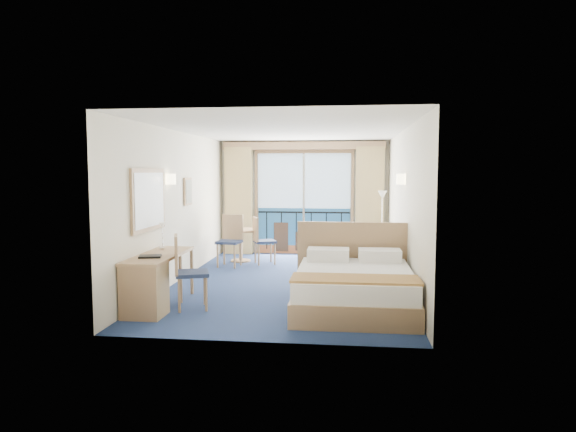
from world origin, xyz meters
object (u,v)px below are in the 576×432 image
at_px(desk_chair, 185,267).
at_px(table_chair_a, 261,238).
at_px(round_table, 241,237).
at_px(desk, 148,284).
at_px(bed, 354,286).
at_px(nightstand, 392,274).
at_px(floor_lamp, 382,208).
at_px(armchair, 361,247).
at_px(table_chair_b, 231,237).

height_order(desk_chair, table_chair_a, desk_chair).
xyz_separation_m(round_table, table_chair_a, (0.50, -0.26, 0.03)).
bearing_deg(round_table, desk, -95.56).
bearing_deg(bed, desk_chair, -172.36).
height_order(bed, table_chair_a, bed).
xyz_separation_m(nightstand, floor_lamp, (-0.00, 2.51, 0.94)).
xyz_separation_m(armchair, table_chair_b, (-2.74, -0.64, 0.25)).
bearing_deg(desk_chair, round_table, -18.41).
distance_m(floor_lamp, table_chair_a, 2.71).
distance_m(nightstand, table_chair_a, 3.28).
bearing_deg(desk_chair, armchair, -51.58).
distance_m(bed, desk, 2.92).
distance_m(nightstand, armchair, 2.39).
bearing_deg(desk, table_chair_b, 85.15).
relative_size(desk, round_table, 2.08).
bearing_deg(desk, desk_chair, 35.71).
bearing_deg(desk_chair, nightstand, -79.53).
distance_m(armchair, desk_chair, 4.83).
distance_m(bed, armchair, 3.74).
xyz_separation_m(bed, table_chair_b, (-2.53, 3.10, 0.28)).
height_order(armchair, table_chair_a, table_chair_a).
bearing_deg(round_table, table_chair_b, -100.52).
xyz_separation_m(nightstand, desk_chair, (-3.06, -1.71, 0.36)).
distance_m(nightstand, table_chair_b, 3.63).
distance_m(bed, nightstand, 1.54).
bearing_deg(armchair, table_chair_b, -18.54).
relative_size(floor_lamp, table_chair_b, 1.45).
bearing_deg(desk_chair, bed, -101.11).
height_order(bed, desk, bed).
relative_size(bed, floor_lamp, 1.40).
xyz_separation_m(floor_lamp, table_chair_a, (-2.59, -0.53, -0.62)).
relative_size(floor_lamp, desk, 0.95).
distance_m(bed, table_chair_b, 4.01).
height_order(armchair, table_chair_b, table_chair_b).
xyz_separation_m(desk_chair, table_chair_b, (-0.12, 3.42, -0.00)).
xyz_separation_m(desk, desk_chair, (0.44, 0.31, 0.18)).
distance_m(floor_lamp, round_table, 3.16).
xyz_separation_m(table_chair_a, table_chair_b, (-0.59, -0.27, 0.04)).
bearing_deg(table_chair_a, bed, -172.48).
distance_m(armchair, floor_lamp, 0.95).
bearing_deg(desk_chair, floor_lamp, -54.68).
xyz_separation_m(nightstand, table_chair_b, (-3.19, 1.71, 0.36)).
bearing_deg(floor_lamp, desk, -127.64).
bearing_deg(armchair, table_chair_a, -22.03).
bearing_deg(desk, armchair, 55.04).
bearing_deg(armchair, bed, 55.19).
relative_size(bed, table_chair_b, 2.04).
relative_size(armchair, floor_lamp, 0.50).
distance_m(desk_chair, table_chair_b, 3.42).
bearing_deg(armchair, nightstand, 69.17).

